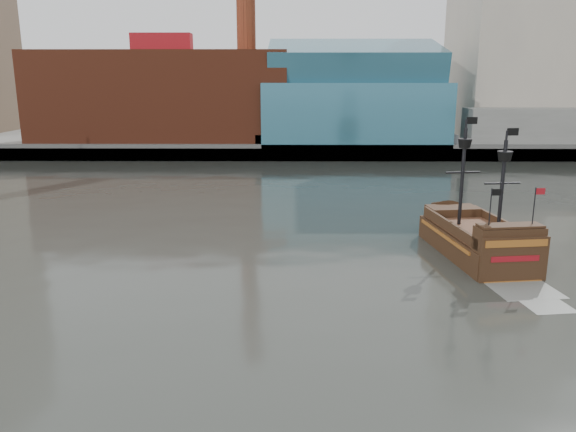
{
  "coord_description": "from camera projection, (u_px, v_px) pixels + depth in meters",
  "views": [
    {
      "loc": [
        -0.09,
        -25.64,
        12.58
      ],
      "look_at": [
        -0.38,
        9.43,
        4.0
      ],
      "focal_mm": 35.0,
      "sensor_mm": 36.0,
      "label": 1
    }
  ],
  "objects": [
    {
      "name": "seawall",
      "position": [
        293.0,
        153.0,
        88.29
      ],
      "size": [
        220.0,
        1.0,
        2.6
      ],
      "primitive_type": "cube",
      "color": "#4C4C49",
      "rests_on": "ground"
    },
    {
      "name": "promenade_far",
      "position": [
        293.0,
        136.0,
        117.02
      ],
      "size": [
        220.0,
        60.0,
        2.0
      ],
      "primitive_type": "cube",
      "color": "slate",
      "rests_on": "ground"
    },
    {
      "name": "ground",
      "position": [
        294.0,
        339.0,
        27.9
      ],
      "size": [
        400.0,
        400.0,
        0.0
      ],
      "primitive_type": "plane",
      "color": "#252722",
      "rests_on": "ground"
    },
    {
      "name": "pirate_ship",
      "position": [
        476.0,
        243.0,
        40.78
      ],
      "size": [
        5.94,
        14.66,
        10.66
      ],
      "rotation": [
        0.0,
        0.0,
        0.12
      ],
      "color": "black",
      "rests_on": "ground"
    },
    {
      "name": "skyline",
      "position": [
        321.0,
        13.0,
        104.16
      ],
      "size": [
        149.0,
        45.0,
        62.0
      ],
      "color": "#7F634C",
      "rests_on": "promenade_far"
    }
  ]
}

